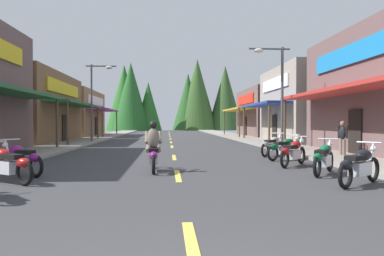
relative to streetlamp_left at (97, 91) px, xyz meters
The scene contains 20 objects.
ground 6.67m from the streetlamp_left, ahead, with size 10.82×80.22×0.10m, color #38383A.
sidewalk_left 3.96m from the streetlamp_left, behind, with size 2.71×80.22×0.12m, color gray.
sidewalk_right 12.78m from the streetlamp_left, ahead, with size 2.71×80.22×0.12m, color gray.
centerline_dashes 7.62m from the streetlamp_left, 34.49° to the left, with size 0.16×55.76×0.01m.
storefront_left_middle 6.43m from the streetlamp_left, 169.33° to the left, with size 8.97×11.57×5.24m.
storefront_left_far 15.14m from the streetlamp_left, 115.09° to the left, with size 9.33×11.55×4.96m.
storefront_right_middle 16.65m from the streetlamp_left, ahead, with size 7.93×9.33×5.80m.
storefront_right_far 20.23m from the streetlamp_left, 35.03° to the left, with size 7.80×10.53×5.07m.
streetlamp_left is the anchor object (origin of this frame).
streetlamp_right 13.60m from the streetlamp_left, 36.74° to the right, with size 2.19×0.30×5.51m.
motorcycle_parked_right_0 21.41m from the streetlamp_left, 62.48° to the right, with size 1.75×1.39×1.04m.
motorcycle_parked_right_1 19.76m from the streetlamp_left, 60.11° to the right, with size 1.37×1.77×1.04m.
motorcycle_parked_right_2 17.93m from the streetlamp_left, 57.30° to the right, with size 1.49×1.68×1.04m.
motorcycle_parked_right_3 16.49m from the streetlamp_left, 52.24° to the right, with size 1.84×1.26×1.04m.
motorcycle_parked_right_4 15.18m from the streetlamp_left, 48.05° to the right, with size 1.53×1.63×1.04m.
motorcycle_parked_left_1 18.20m from the streetlamp_left, 86.30° to the right, with size 1.80×1.33×1.04m.
motorcycle_parked_left_2 16.88m from the streetlamp_left, 86.60° to the right, with size 1.75×1.39×1.04m.
rider_cruising_lead 16.85m from the streetlamp_left, 73.42° to the right, with size 0.60×2.14×1.57m.
pedestrian_browsing 17.74m from the streetlamp_left, 43.81° to the right, with size 0.34×0.55×1.58m.
treeline_backdrop 42.83m from the streetlamp_left, 81.31° to the left, with size 26.11×10.71×13.76m.
Camera 1 is at (-0.30, -2.32, 1.52)m, focal length 34.37 mm.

